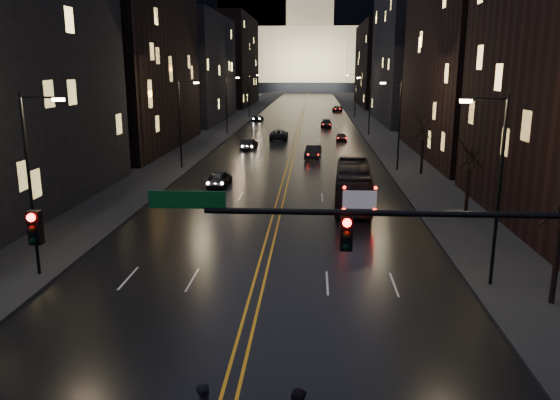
% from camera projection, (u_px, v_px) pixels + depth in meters
% --- Properties ---
extents(road, '(20.00, 320.00, 0.02)m').
position_uv_depth(road, '(304.00, 108.00, 142.94)').
color(road, black).
rests_on(road, ground).
extents(sidewalk_left, '(8.00, 320.00, 0.16)m').
position_uv_depth(sidewalk_left, '(251.00, 107.00, 143.77)').
color(sidewalk_left, black).
rests_on(sidewalk_left, ground).
extents(sidewalk_right, '(8.00, 320.00, 0.16)m').
position_uv_depth(sidewalk_right, '(358.00, 108.00, 142.09)').
color(sidewalk_right, black).
rests_on(sidewalk_right, ground).
extents(center_line, '(0.62, 320.00, 0.01)m').
position_uv_depth(center_line, '(304.00, 108.00, 142.94)').
color(center_line, orange).
rests_on(center_line, road).
extents(building_left_mid, '(12.00, 30.00, 28.00)m').
position_uv_depth(building_left_mid, '(124.00, 36.00, 67.18)').
color(building_left_mid, black).
rests_on(building_left_mid, ground).
extents(building_left_far, '(12.00, 34.00, 20.00)m').
position_uv_depth(building_left_far, '(192.00, 69.00, 104.99)').
color(building_left_far, black).
rests_on(building_left_far, ground).
extents(building_left_dist, '(12.00, 40.00, 24.00)m').
position_uv_depth(building_left_dist, '(230.00, 61.00, 151.09)').
color(building_left_dist, black).
rests_on(building_left_dist, ground).
extents(building_right_mid, '(12.00, 34.00, 26.00)m').
position_uv_depth(building_right_mid, '(414.00, 52.00, 101.77)').
color(building_right_mid, black).
rests_on(building_right_mid, ground).
extents(building_right_dist, '(12.00, 40.00, 22.00)m').
position_uv_depth(building_right_dist, '(382.00, 65.00, 148.80)').
color(building_right_dist, black).
rests_on(building_right_dist, ground).
extents(capitol, '(90.00, 50.00, 58.50)m').
position_uv_depth(capitol, '(309.00, 53.00, 255.33)').
color(capitol, black).
rests_on(capitol, ground).
extents(traffic_signal, '(17.29, 0.45, 7.00)m').
position_uv_depth(traffic_signal, '(432.00, 252.00, 15.27)').
color(traffic_signal, black).
rests_on(traffic_signal, ground).
extents(streetlamp_right_near, '(2.13, 0.25, 9.00)m').
position_uv_depth(streetlamp_right_near, '(496.00, 182.00, 24.69)').
color(streetlamp_right_near, black).
rests_on(streetlamp_right_near, ground).
extents(streetlamp_left_near, '(2.13, 0.25, 9.00)m').
position_uv_depth(streetlamp_left_near, '(33.00, 176.00, 25.98)').
color(streetlamp_left_near, black).
rests_on(streetlamp_left_near, ground).
extents(streetlamp_right_mid, '(2.13, 0.25, 9.00)m').
position_uv_depth(streetlamp_right_mid, '(398.00, 121.00, 53.79)').
color(streetlamp_right_mid, black).
rests_on(streetlamp_right_mid, ground).
extents(streetlamp_left_mid, '(2.13, 0.25, 9.00)m').
position_uv_depth(streetlamp_left_mid, '(182.00, 119.00, 55.09)').
color(streetlamp_left_mid, black).
rests_on(streetlamp_left_mid, ground).
extents(streetlamp_right_far, '(2.13, 0.25, 9.00)m').
position_uv_depth(streetlamp_right_far, '(369.00, 102.00, 82.89)').
color(streetlamp_right_far, black).
rests_on(streetlamp_right_far, ground).
extents(streetlamp_left_far, '(2.13, 0.25, 9.00)m').
position_uv_depth(streetlamp_left_far, '(228.00, 102.00, 84.19)').
color(streetlamp_left_far, black).
rests_on(streetlamp_left_far, ground).
extents(streetlamp_right_dist, '(2.13, 0.25, 9.00)m').
position_uv_depth(streetlamp_right_dist, '(355.00, 93.00, 112.00)').
color(streetlamp_right_dist, black).
rests_on(streetlamp_right_dist, ground).
extents(streetlamp_left_dist, '(2.13, 0.25, 9.00)m').
position_uv_depth(streetlamp_left_dist, '(250.00, 93.00, 113.30)').
color(streetlamp_left_dist, black).
rests_on(streetlamp_left_dist, ground).
extents(tree_right_mid, '(2.40, 2.40, 6.65)m').
position_uv_depth(tree_right_mid, '(470.00, 154.00, 36.33)').
color(tree_right_mid, black).
rests_on(tree_right_mid, ground).
extents(tree_right_far, '(2.40, 2.40, 6.65)m').
position_uv_depth(tree_right_far, '(424.00, 129.00, 51.85)').
color(tree_right_far, black).
rests_on(tree_right_far, ground).
extents(bus, '(3.14, 10.92, 3.00)m').
position_uv_depth(bus, '(353.00, 185.00, 41.29)').
color(bus, black).
rests_on(bus, ground).
extents(oncoming_car_a, '(1.92, 4.29, 1.43)m').
position_uv_depth(oncoming_car_a, '(219.00, 178.00, 47.86)').
color(oncoming_car_a, black).
rests_on(oncoming_car_a, ground).
extents(oncoming_car_b, '(1.98, 4.30, 1.37)m').
position_uv_depth(oncoming_car_b, '(249.00, 144.00, 69.52)').
color(oncoming_car_b, black).
rests_on(oncoming_car_b, ground).
extents(oncoming_car_c, '(2.52, 5.34, 1.47)m').
position_uv_depth(oncoming_car_c, '(279.00, 134.00, 79.37)').
color(oncoming_car_c, black).
rests_on(oncoming_car_c, ground).
extents(oncoming_car_d, '(2.11, 4.64, 1.32)m').
position_uv_depth(oncoming_car_d, '(258.00, 118.00, 106.84)').
color(oncoming_car_d, black).
rests_on(oncoming_car_d, ground).
extents(receding_car_a, '(2.04, 4.65, 1.49)m').
position_uv_depth(receding_car_a, '(313.00, 152.00, 62.73)').
color(receding_car_a, black).
rests_on(receding_car_a, ground).
extents(receding_car_b, '(1.63, 3.79, 1.28)m').
position_uv_depth(receding_car_b, '(341.00, 137.00, 77.13)').
color(receding_car_b, black).
rests_on(receding_car_b, ground).
extents(receding_car_c, '(2.06, 4.77, 1.37)m').
position_uv_depth(receding_car_c, '(326.00, 124.00, 95.32)').
color(receding_car_c, black).
rests_on(receding_car_c, ground).
extents(receding_car_d, '(2.73, 5.13, 1.37)m').
position_uv_depth(receding_car_d, '(337.00, 109.00, 131.04)').
color(receding_car_d, black).
rests_on(receding_car_d, ground).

